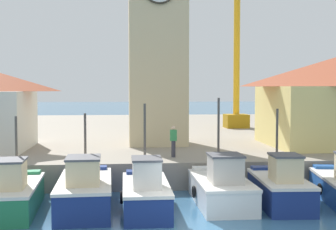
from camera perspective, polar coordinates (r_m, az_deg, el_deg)
name	(u,v)px	position (r m, az deg, el deg)	size (l,w,h in m)	color
quay_wharf	(151,135)	(42.14, -2.12, -2.44)	(120.00, 40.00, 1.33)	gray
fishing_boat_far_left	(14,194)	(19.54, -18.24, -9.10)	(2.06, 4.92, 3.75)	#237A4C
fishing_boat_left_outer	(85,191)	(19.20, -10.11, -9.08)	(2.30, 5.26, 3.85)	navy
fishing_boat_left_inner	(146,193)	(18.73, -2.74, -9.44)	(1.93, 4.77, 4.26)	navy
fishing_boat_mid_left	(221,187)	(19.89, 6.52, -8.73)	(2.25, 4.86, 4.47)	silver
fishing_boat_center	(280,187)	(20.16, 13.52, -8.58)	(2.09, 4.51, 4.01)	navy
clock_tower	(157,29)	(29.85, -1.33, 10.45)	(4.06, 4.06, 15.47)	beige
warehouse_right	(335,100)	(30.70, 19.70, 1.69)	(8.57, 7.28, 5.45)	#E5D17A
port_crane_near	(236,41)	(42.47, 8.35, 8.88)	(2.00, 7.55, 19.87)	#976E11
dock_worker_near_tower	(173,141)	(24.05, 0.66, -3.16)	(0.34, 0.22, 1.62)	#33333D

